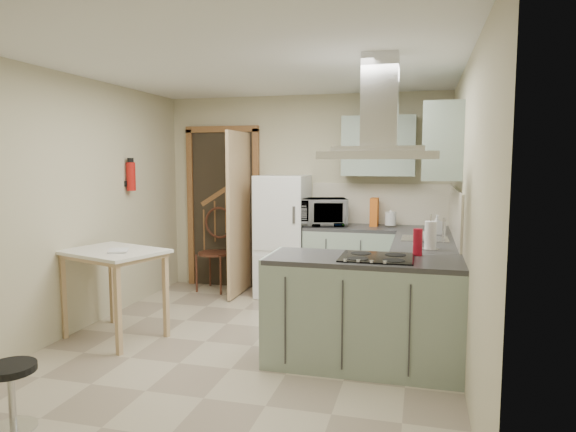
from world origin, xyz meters
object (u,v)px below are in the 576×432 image
(drop_leaf_table, at_px, (115,294))
(stool, at_px, (12,397))
(peninsula, at_px, (364,312))
(microwave, at_px, (321,212))
(bentwood_chair, at_px, (215,253))
(extractor_hood, at_px, (379,155))
(fridge, at_px, (283,236))

(drop_leaf_table, bearing_deg, stool, -60.20)
(peninsula, relative_size, microwave, 2.62)
(bentwood_chair, bearing_deg, extractor_hood, -35.46)
(fridge, height_order, peninsula, fridge)
(bentwood_chair, bearing_deg, drop_leaf_table, -90.37)
(extractor_hood, bearing_deg, stool, -143.31)
(peninsula, bearing_deg, stool, -141.98)
(peninsula, xyz_separation_m, drop_leaf_table, (-2.35, 0.07, -0.03))
(fridge, distance_m, microwave, 0.58)
(peninsula, xyz_separation_m, stool, (-2.02, -1.58, -0.24))
(stool, bearing_deg, fridge, 77.47)
(extractor_hood, xyz_separation_m, bentwood_chair, (-2.24, 1.98, -1.23))
(peninsula, relative_size, extractor_hood, 1.72)
(fridge, distance_m, drop_leaf_table, 2.24)
(bentwood_chair, relative_size, microwave, 1.65)
(microwave, bearing_deg, drop_leaf_table, -147.59)
(drop_leaf_table, bearing_deg, microwave, 67.35)
(fridge, height_order, extractor_hood, extractor_hood)
(drop_leaf_table, height_order, bentwood_chair, bentwood_chair)
(peninsula, distance_m, microwave, 2.17)
(bentwood_chair, bearing_deg, fridge, 5.91)
(fridge, distance_m, extractor_hood, 2.57)
(peninsula, height_order, drop_leaf_table, peninsula)
(peninsula, bearing_deg, microwave, 110.65)
(extractor_hood, distance_m, bentwood_chair, 3.23)
(extractor_hood, height_order, drop_leaf_table, extractor_hood)
(bentwood_chair, height_order, stool, bentwood_chair)
(extractor_hood, xyz_separation_m, stool, (-2.12, -1.58, -1.51))
(fridge, xyz_separation_m, stool, (-0.79, -3.56, -0.54))
(extractor_hood, distance_m, stool, 3.04)
(microwave, bearing_deg, extractor_hood, -83.61)
(fridge, xyz_separation_m, drop_leaf_table, (-1.13, -1.91, -0.33))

